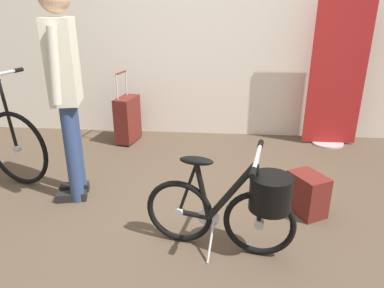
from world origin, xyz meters
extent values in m
plane|color=brown|center=(0.00, 0.00, 0.00)|extent=(6.84, 6.84, 0.00)
cube|color=silver|center=(0.00, 2.06, 1.38)|extent=(6.84, 0.10, 2.75)
cylinder|color=#B7B7BC|center=(1.62, 1.77, 0.01)|extent=(0.36, 0.36, 0.02)
cube|color=#A51E1E|center=(1.62, 1.77, 0.82)|extent=(0.60, 0.02, 1.61)
torus|color=black|center=(0.62, -0.33, 0.23)|extent=(0.46, 0.12, 0.46)
cylinder|color=#B7B7BC|center=(0.62, -0.33, 0.23)|extent=(0.07, 0.06, 0.06)
torus|color=black|center=(0.10, -0.23, 0.23)|extent=(0.46, 0.12, 0.46)
cylinder|color=#B7B7BC|center=(0.10, -0.23, 0.23)|extent=(0.07, 0.06, 0.06)
cylinder|color=black|center=(0.19, -0.25, 0.23)|extent=(0.21, 0.07, 0.05)
cylinder|color=black|center=(0.44, -0.29, 0.43)|extent=(0.33, 0.10, 0.45)
cylinder|color=black|center=(0.25, -0.26, 0.41)|extent=(0.12, 0.06, 0.39)
cylinder|color=black|center=(0.19, -0.25, 0.23)|extent=(0.21, 0.06, 0.04)
cylinder|color=black|center=(0.60, -0.32, 0.44)|extent=(0.08, 0.04, 0.42)
cylinder|color=black|center=(0.15, -0.24, 0.42)|extent=(0.14, 0.05, 0.38)
ellipsoid|color=black|center=(0.21, -0.25, 0.62)|extent=(0.23, 0.13, 0.05)
cylinder|color=#B7B7BC|center=(0.58, -0.32, 0.67)|extent=(0.03, 0.03, 0.04)
cylinder|color=#B7B7BC|center=(0.58, -0.32, 0.69)|extent=(0.11, 0.44, 0.03)
cylinder|color=black|center=(0.54, -0.53, 0.69)|extent=(0.05, 0.10, 0.04)
cylinder|color=black|center=(0.62, -0.10, 0.69)|extent=(0.05, 0.10, 0.04)
cylinder|color=#B7B7BC|center=(0.29, -0.27, 0.22)|extent=(0.14, 0.04, 0.14)
cylinder|color=#B7B7BC|center=(0.31, -0.36, 0.10)|extent=(0.05, 0.19, 0.22)
cylinder|color=black|center=(0.67, -0.34, 0.46)|extent=(0.30, 0.30, 0.22)
torus|color=black|center=(-1.44, 0.50, 0.34)|extent=(0.66, 0.24, 0.68)
cylinder|color=#B7B7BC|center=(-1.44, 0.50, 0.34)|extent=(0.07, 0.07, 0.06)
cylinder|color=black|center=(-1.47, 0.51, 0.65)|extent=(0.10, 0.05, 0.62)
cylinder|color=black|center=(-1.44, 0.73, 1.00)|extent=(0.06, 0.10, 0.04)
cylinder|color=navy|center=(-0.86, 0.40, 0.41)|extent=(0.11, 0.11, 0.82)
cube|color=black|center=(-0.91, 0.39, 0.04)|extent=(0.25, 0.14, 0.07)
cylinder|color=navy|center=(-0.82, 0.25, 0.41)|extent=(0.11, 0.11, 0.82)
cube|color=black|center=(-0.87, 0.24, 0.04)|extent=(0.25, 0.14, 0.07)
cube|color=beige|center=(-0.84, 0.33, 1.14)|extent=(0.27, 0.36, 0.63)
cylinder|color=beige|center=(-0.90, 0.53, 1.14)|extent=(0.12, 0.10, 0.54)
cylinder|color=beige|center=(-0.81, 0.12, 1.14)|extent=(0.12, 0.13, 0.54)
cube|color=maroon|center=(-0.74, 1.63, 0.28)|extent=(0.25, 0.39, 0.52)
cylinder|color=#B7B7BC|center=(-0.80, 1.53, 0.68)|extent=(0.02, 0.02, 0.28)
cylinder|color=#B7B7BC|center=(-0.76, 1.75, 0.68)|extent=(0.02, 0.02, 0.28)
cylinder|color=maroon|center=(-0.78, 1.64, 0.82)|extent=(0.07, 0.23, 0.02)
cylinder|color=black|center=(-0.71, 1.50, 0.02)|extent=(0.04, 0.03, 0.04)
cylinder|color=black|center=(-0.66, 1.74, 0.02)|extent=(0.04, 0.03, 0.04)
cube|color=maroon|center=(1.04, 0.21, 0.16)|extent=(0.32, 0.35, 0.33)
cube|color=maroon|center=(1.14, 0.27, 0.11)|extent=(0.13, 0.19, 0.14)
camera|label=1|loc=(0.36, -2.29, 1.54)|focal=33.50mm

